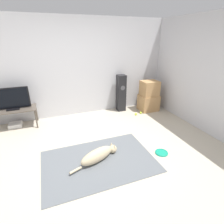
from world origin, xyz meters
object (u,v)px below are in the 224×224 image
Objects in this scene: cardboard_box_lower at (148,103)px; tv at (11,99)px; tennis_ball_near_speaker at (141,113)px; game_console at (16,125)px; tv_stand at (14,111)px; floor_speaker at (121,93)px; dog at (99,155)px; tennis_ball_by_boxes at (136,114)px; frisbee at (162,153)px; cardboard_box_upper at (150,88)px.

tv is at bearing 177.00° from cardboard_box_lower.
game_console is (-3.31, 0.41, 0.01)m from tennis_ball_near_speaker.
tv_stand is at bearing 173.45° from tennis_ball_near_speaker.
floor_speaker is 2.84m from tv.
tv is at bearing -178.12° from floor_speaker.
dog is 2.19m from tennis_ball_by_boxes.
tv reaches higher than tennis_ball_by_boxes.
cardboard_box_lower is at bearing 39.94° from dog.
frisbee is at bearing -114.68° from cardboard_box_lower.
tv_stand is (-3.61, 0.19, -0.25)m from cardboard_box_upper.
dog is 2.48m from tv_stand.
cardboard_box_lower reaches higher than tennis_ball_near_speaker.
game_console is at bearing -178.87° from floor_speaker.
tv_stand is at bearing 177.06° from cardboard_box_upper.
tennis_ball_by_boxes is 0.22× the size of game_console.
floor_speaker is (-0.78, 0.28, 0.30)m from cardboard_box_lower.
cardboard_box_lower reaches higher than game_console.
cardboard_box_upper is at bearing -19.75° from floor_speaker.
floor_speaker is 2.91m from game_console.
tennis_ball_near_speaker is (0.18, 0.04, 0.00)m from tennis_ball_by_boxes.
floor_speaker reaches higher than cardboard_box_upper.
cardboard_box_lower is 0.67× the size of tv.
cardboard_box_lower is 3.67m from game_console.
cardboard_box_upper is at bearing 28.46° from tennis_ball_near_speaker.
cardboard_box_lower is 3.65m from tv.
dog is 1.77× the size of cardboard_box_lower.
tv is 12.02× the size of tennis_ball_by_boxes.
tv_stand is 14.99× the size of tennis_ball_by_boxes.
frisbee is 0.31× the size of tv.
dog is 2.52m from game_console.
floor_speaker reaches higher than tv.
tennis_ball_by_boxes is (-0.53, -0.23, -0.20)m from cardboard_box_lower.
frisbee is at bearing -10.56° from dog.
frisbee is 3.68× the size of tennis_ball_near_speaker.
dog is 1.99× the size of cardboard_box_upper.
dog is 2.54m from tv.
cardboard_box_upper is 0.84m from floor_speaker.
tv reaches higher than tv_stand.
cardboard_box_upper is at bearing -2.94° from tv_stand.
tv_stand is 14.99× the size of tennis_ball_near_speaker.
tv reaches higher than cardboard_box_upper.
cardboard_box_upper is 0.76m from tennis_ball_near_speaker.
dog is at bearing -135.63° from tennis_ball_by_boxes.
frisbee is at bearing -93.20° from floor_speaker.
dog reaches higher than tennis_ball_near_speaker.
tv_stand is at bearing 172.37° from tennis_ball_by_boxes.
tennis_ball_near_speaker is at bearing 41.91° from dog.
frisbee is at bearing -114.64° from cardboard_box_upper.
tv_stand is 3.13m from tennis_ball_by_boxes.
tv_stand reaches higher than dog.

